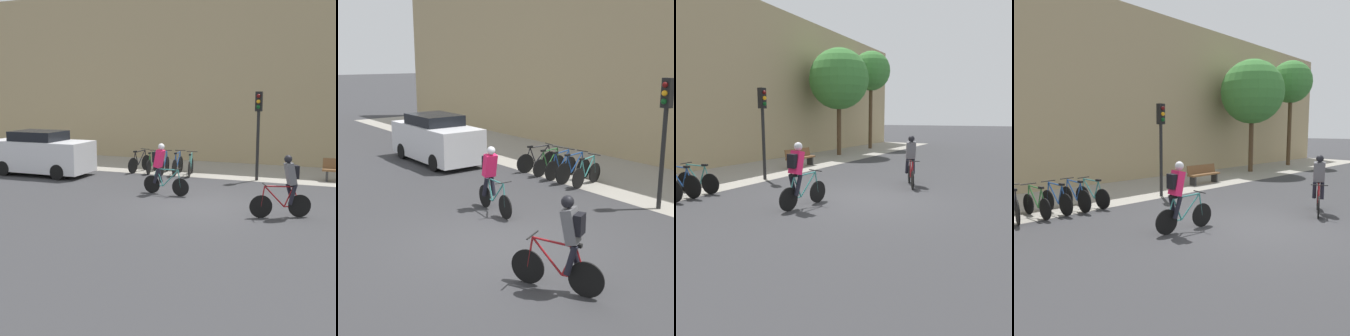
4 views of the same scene
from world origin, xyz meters
The scene contains 12 objects.
ground centered at (0.00, 0.00, 0.00)m, with size 200.00×200.00×0.00m, color #333335.
kerb_strip centered at (0.00, 6.75, 0.00)m, with size 44.00×4.50×0.01m, color gray.
building_facade centered at (0.00, 9.30, 4.28)m, with size 44.00×0.60×8.56m, color tan.
cyclist_pink centered at (-1.79, 1.08, 0.95)m, with size 1.72×0.50×1.75m.
cyclist_grey centered at (2.62, -0.45, 0.95)m, with size 1.60×0.79×1.76m.
parked_bike_0 centered at (-4.38, 4.95, 0.40)m, with size 0.46×1.71×0.97m.
parked_bike_1 centered at (-3.79, 4.95, 0.38)m, with size 0.46×1.61×0.94m.
parked_bike_2 centered at (-3.19, 4.95, 0.40)m, with size 0.46×1.63×0.97m.
parked_bike_3 centered at (-2.60, 4.95, 0.41)m, with size 0.46×1.72×0.99m.
parked_bike_4 centered at (-2.01, 4.95, 0.39)m, with size 0.49×1.60×0.96m.
traffic_light_pole centered at (0.80, 4.78, 2.42)m, with size 0.26×0.30×3.49m.
parked_car centered at (-7.97, 2.84, 0.90)m, with size 4.30×1.84×1.85m.
Camera 1 is at (4.13, -13.47, 3.47)m, focal length 50.00 mm.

